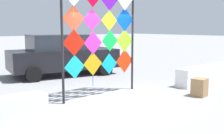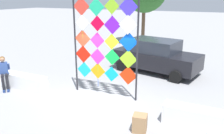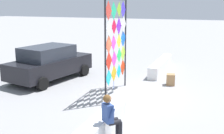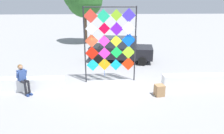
# 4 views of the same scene
# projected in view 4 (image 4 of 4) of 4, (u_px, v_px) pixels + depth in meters

# --- Properties ---
(ground) EXTENTS (120.00, 120.00, 0.00)m
(ground) POSITION_uv_depth(u_px,v_px,m) (114.00, 85.00, 10.96)
(ground) COLOR gray
(plaza_ledge_left) EXTENTS (4.46, 0.52, 0.65)m
(plaza_ledge_left) POSITION_uv_depth(u_px,v_px,m) (20.00, 84.00, 10.25)
(plaza_ledge_left) COLOR white
(plaza_ledge_left) RESTS_ON ground
(plaza_ledge_right) EXTENTS (4.46, 0.52, 0.65)m
(plaza_ledge_right) POSITION_uv_depth(u_px,v_px,m) (204.00, 80.00, 10.79)
(plaza_ledge_right) COLOR white
(plaza_ledge_right) RESTS_ON ground
(kite_display_rack) EXTENTS (2.80, 0.17, 4.10)m
(kite_display_rack) POSITION_uv_depth(u_px,v_px,m) (111.00, 40.00, 10.79)
(kite_display_rack) COLOR #232328
(kite_display_rack) RESTS_ON ground
(seated_vendor) EXTENTS (0.72, 0.69, 1.49)m
(seated_vendor) POSITION_uv_depth(u_px,v_px,m) (23.00, 77.00, 9.67)
(seated_vendor) COLOR black
(seated_vendor) RESTS_ON ground
(parked_car) EXTENTS (4.88, 2.87, 1.78)m
(parked_car) POSITION_uv_depth(u_px,v_px,m) (121.00, 49.00, 15.12)
(parked_car) COLOR black
(parked_car) RESTS_ON ground
(cardboard_box_large) EXTENTS (0.49, 0.47, 0.55)m
(cardboard_box_large) POSITION_uv_depth(u_px,v_px,m) (159.00, 90.00, 9.68)
(cardboard_box_large) COLOR #9E754C
(cardboard_box_large) RESTS_ON ground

